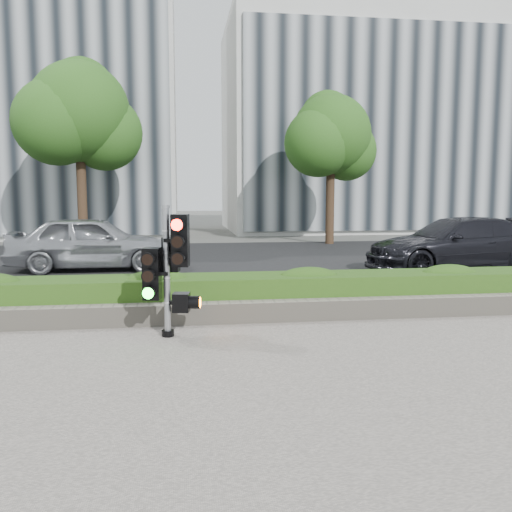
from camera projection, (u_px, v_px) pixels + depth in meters
name	position (u px, v px, depth m)	size (l,w,h in m)	color
ground	(242.00, 358.00, 7.16)	(120.00, 120.00, 0.00)	#51514C
sidewalk	(275.00, 443.00, 4.70)	(16.00, 11.00, 0.03)	#9E9389
road	(207.00, 262.00, 16.99)	(60.00, 13.00, 0.02)	black
curb	(224.00, 305.00, 10.25)	(60.00, 0.25, 0.12)	gray
stone_wall	(230.00, 312.00, 9.00)	(12.00, 0.32, 0.34)	gray
hedge	(226.00, 295.00, 9.62)	(12.00, 1.00, 0.68)	#4F7C26
building_left	(17.00, 88.00, 27.69)	(16.00, 9.00, 15.00)	#B7B7B2
building_right	(377.00, 129.00, 32.56)	(18.00, 10.00, 12.00)	#B7B7B2
tree_left	(79.00, 116.00, 20.28)	(4.61, 4.03, 7.34)	black
tree_right	(330.00, 138.00, 22.69)	(4.10, 3.58, 6.53)	black
traffic_signal	(169.00, 264.00, 8.05)	(0.70, 0.55, 1.97)	black
car_silver	(92.00, 243.00, 15.16)	(1.82, 4.52, 1.54)	#A1A3A8
car_dark	(456.00, 244.00, 15.02)	(2.08, 5.11, 1.48)	black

